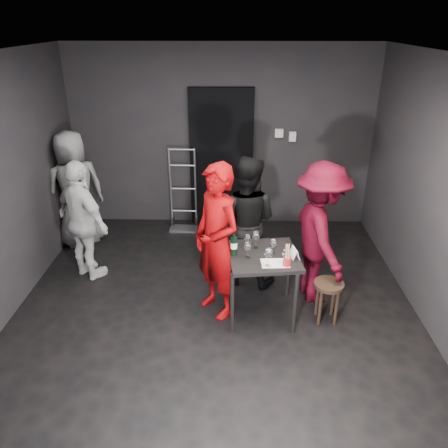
{
  "coord_description": "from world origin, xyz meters",
  "views": [
    {
      "loc": [
        0.19,
        -3.94,
        3.0
      ],
      "look_at": [
        0.09,
        0.25,
        1.0
      ],
      "focal_mm": 35.0,
      "sensor_mm": 36.0,
      "label": 1
    }
  ],
  "objects_px": {
    "stool": "(328,291)",
    "bystander_cream": "(83,221)",
    "server_red": "(217,232)",
    "bystander_grey": "(74,184)",
    "tasting_table": "(263,263)",
    "woman_black": "(246,217)",
    "man_maroon": "(321,228)",
    "wine_bottle": "(234,245)",
    "hand_truck": "(184,214)",
    "breadstick_cup": "(287,256)"
  },
  "relations": [
    {
      "from": "stool",
      "to": "wine_bottle",
      "type": "relative_size",
      "value": 1.62
    },
    {
      "from": "breadstick_cup",
      "to": "stool",
      "type": "bearing_deg",
      "value": 14.75
    },
    {
      "from": "tasting_table",
      "to": "breadstick_cup",
      "type": "distance_m",
      "value": 0.38
    },
    {
      "from": "stool",
      "to": "bystander_cream",
      "type": "distance_m",
      "value": 2.98
    },
    {
      "from": "stool",
      "to": "woman_black",
      "type": "xyz_separation_m",
      "value": [
        -0.87,
        0.79,
        0.49
      ]
    },
    {
      "from": "server_red",
      "to": "bystander_grey",
      "type": "height_order",
      "value": "server_red"
    },
    {
      "from": "woman_black",
      "to": "bystander_cream",
      "type": "distance_m",
      "value": 1.97
    },
    {
      "from": "woman_black",
      "to": "wine_bottle",
      "type": "distance_m",
      "value": 0.72
    },
    {
      "from": "hand_truck",
      "to": "bystander_cream",
      "type": "height_order",
      "value": "bystander_cream"
    },
    {
      "from": "man_maroon",
      "to": "bystander_grey",
      "type": "distance_m",
      "value": 3.42
    },
    {
      "from": "tasting_table",
      "to": "server_red",
      "type": "distance_m",
      "value": 0.59
    },
    {
      "from": "woman_black",
      "to": "bystander_cream",
      "type": "height_order",
      "value": "woman_black"
    },
    {
      "from": "wine_bottle",
      "to": "breadstick_cup",
      "type": "distance_m",
      "value": 0.57
    },
    {
      "from": "tasting_table",
      "to": "woman_black",
      "type": "distance_m",
      "value": 0.75
    },
    {
      "from": "server_red",
      "to": "woman_black",
      "type": "xyz_separation_m",
      "value": [
        0.31,
        0.65,
        -0.13
      ]
    },
    {
      "from": "bystander_grey",
      "to": "wine_bottle",
      "type": "bearing_deg",
      "value": 107.67
    },
    {
      "from": "wine_bottle",
      "to": "breadstick_cup",
      "type": "bearing_deg",
      "value": -21.34
    },
    {
      "from": "server_red",
      "to": "man_maroon",
      "type": "bearing_deg",
      "value": 64.99
    },
    {
      "from": "hand_truck",
      "to": "bystander_cream",
      "type": "distance_m",
      "value": 1.86
    },
    {
      "from": "server_red",
      "to": "bystander_grey",
      "type": "relative_size",
      "value": 1.09
    },
    {
      "from": "bystander_grey",
      "to": "stool",
      "type": "bearing_deg",
      "value": 116.1
    },
    {
      "from": "wine_bottle",
      "to": "bystander_cream",
      "type": "bearing_deg",
      "value": 157.6
    },
    {
      "from": "hand_truck",
      "to": "bystander_cream",
      "type": "xyz_separation_m",
      "value": [
        -1.05,
        -1.44,
        0.54
      ]
    },
    {
      "from": "man_maroon",
      "to": "breadstick_cup",
      "type": "height_order",
      "value": "man_maroon"
    },
    {
      "from": "hand_truck",
      "to": "woman_black",
      "type": "relative_size",
      "value": 0.74
    },
    {
      "from": "woman_black",
      "to": "wine_bottle",
      "type": "xyz_separation_m",
      "value": [
        -0.14,
        -0.71,
        0.0
      ]
    },
    {
      "from": "tasting_table",
      "to": "woman_black",
      "type": "xyz_separation_m",
      "value": [
        -0.17,
        0.7,
        0.21
      ]
    },
    {
      "from": "tasting_table",
      "to": "bystander_grey",
      "type": "bearing_deg",
      "value": 146.91
    },
    {
      "from": "server_red",
      "to": "breadstick_cup",
      "type": "xyz_separation_m",
      "value": [
        0.71,
        -0.27,
        -0.12
      ]
    },
    {
      "from": "bystander_cream",
      "to": "wine_bottle",
      "type": "relative_size",
      "value": 5.29
    },
    {
      "from": "hand_truck",
      "to": "breadstick_cup",
      "type": "height_order",
      "value": "hand_truck"
    },
    {
      "from": "hand_truck",
      "to": "breadstick_cup",
      "type": "xyz_separation_m",
      "value": [
        1.31,
        -2.4,
        0.64
      ]
    },
    {
      "from": "stool",
      "to": "bystander_cream",
      "type": "relative_size",
      "value": 0.31
    },
    {
      "from": "server_red",
      "to": "bystander_cream",
      "type": "bearing_deg",
      "value": -152.66
    },
    {
      "from": "server_red",
      "to": "bystander_grey",
      "type": "distance_m",
      "value": 2.59
    },
    {
      "from": "man_maroon",
      "to": "bystander_grey",
      "type": "height_order",
      "value": "bystander_grey"
    },
    {
      "from": "hand_truck",
      "to": "man_maroon",
      "type": "xyz_separation_m",
      "value": [
        1.73,
        -1.83,
        0.67
      ]
    },
    {
      "from": "stool",
      "to": "wine_bottle",
      "type": "distance_m",
      "value": 1.12
    },
    {
      "from": "woman_black",
      "to": "bystander_grey",
      "type": "bearing_deg",
      "value": -5.18
    },
    {
      "from": "hand_truck",
      "to": "bystander_grey",
      "type": "xyz_separation_m",
      "value": [
        -1.43,
        -0.53,
        0.68
      ]
    },
    {
      "from": "server_red",
      "to": "wine_bottle",
      "type": "relative_size",
      "value": 6.79
    },
    {
      "from": "bystander_cream",
      "to": "wine_bottle",
      "type": "distance_m",
      "value": 1.98
    },
    {
      "from": "tasting_table",
      "to": "wine_bottle",
      "type": "height_order",
      "value": "wine_bottle"
    },
    {
      "from": "stool",
      "to": "server_red",
      "type": "xyz_separation_m",
      "value": [
        -1.18,
        0.14,
        0.62
      ]
    },
    {
      "from": "stool",
      "to": "bystander_grey",
      "type": "relative_size",
      "value": 0.26
    },
    {
      "from": "hand_truck",
      "to": "wine_bottle",
      "type": "bearing_deg",
      "value": -68.55
    },
    {
      "from": "woman_black",
      "to": "bystander_grey",
      "type": "relative_size",
      "value": 0.94
    },
    {
      "from": "tasting_table",
      "to": "stool",
      "type": "height_order",
      "value": "tasting_table"
    },
    {
      "from": "woman_black",
      "to": "tasting_table",
      "type": "bearing_deg",
      "value": 120.94
    },
    {
      "from": "server_red",
      "to": "wine_bottle",
      "type": "bearing_deg",
      "value": 30.9
    }
  ]
}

